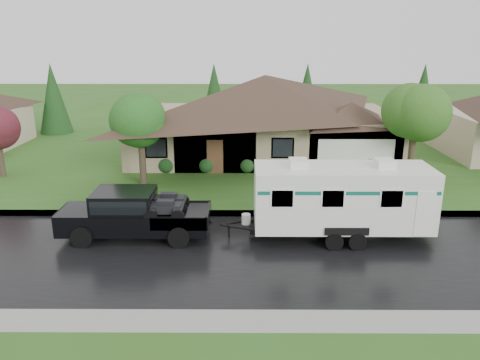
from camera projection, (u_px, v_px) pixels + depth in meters
ground at (232, 233)px, 20.40m from camera, size 140.00×140.00×0.00m
road at (231, 253)px, 18.48m from camera, size 140.00×8.00×0.01m
curb at (233, 213)px, 22.53m from camera, size 140.00×0.50×0.15m
lawn at (236, 152)px, 34.73m from camera, size 140.00×26.00×0.15m
house_main at (269, 107)px, 32.58m from camera, size 19.44×10.80×6.90m
tree_left_green at (140, 120)px, 25.71m from camera, size 3.22×3.22×5.33m
tree_right_green at (416, 112)px, 27.05m from camera, size 3.41×3.41×5.64m
shrub_row at (267, 164)px, 29.10m from camera, size 13.60×1.00×1.00m
pickup_truck at (132, 213)px, 19.72m from camera, size 6.23×2.37×2.08m
travel_trailer at (342, 197)px, 19.47m from camera, size 7.68×2.70×3.45m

